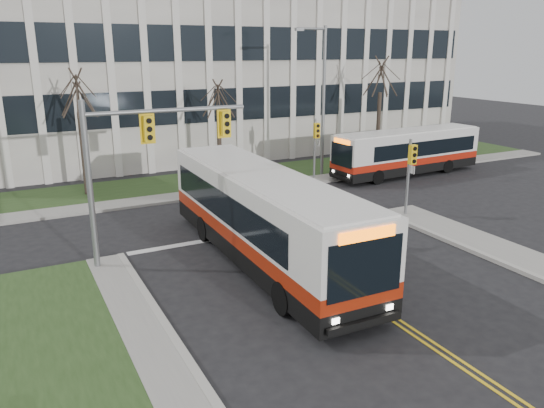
{
  "coord_description": "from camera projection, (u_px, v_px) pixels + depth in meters",
  "views": [
    {
      "loc": [
        -9.86,
        -11.95,
        7.87
      ],
      "look_at": [
        -0.72,
        5.82,
        2.0
      ],
      "focal_mm": 35.0,
      "sensor_mm": 36.0,
      "label": 1
    }
  ],
  "objects": [
    {
      "name": "signal_pole_near",
      "position": [
        410.0,
        167.0,
        25.08
      ],
      "size": [
        0.34,
        0.39,
        3.8
      ],
      "color": "slate",
      "rests_on": "ground"
    },
    {
      "name": "signal_pole_far",
      "position": [
        316.0,
        140.0,
        32.34
      ],
      "size": [
        0.34,
        0.39,
        3.8
      ],
      "color": "slate",
      "rests_on": "ground"
    },
    {
      "name": "office_building",
      "position": [
        198.0,
        73.0,
        42.85
      ],
      "size": [
        40.0,
        16.0,
        12.0
      ],
      "primitive_type": "cube",
      "color": "silver",
      "rests_on": "ground"
    },
    {
      "name": "building_lawn",
      "position": [
        265.0,
        174.0,
        34.28
      ],
      "size": [
        44.0,
        5.0,
        0.12
      ],
      "primitive_type": "cube",
      "color": "#29421C",
      "rests_on": "ground"
    },
    {
      "name": "tree_right",
      "position": [
        381.0,
        78.0,
        36.58
      ],
      "size": [
        1.8,
        1.8,
        8.25
      ],
      "color": "#42352B",
      "rests_on": "ground"
    },
    {
      "name": "directory_sign",
      "position": [
        232.0,
        162.0,
        32.44
      ],
      "size": [
        1.5,
        0.12,
        2.0
      ],
      "color": "slate",
      "rests_on": "ground"
    },
    {
      "name": "tree_left",
      "position": [
        78.0,
        95.0,
        27.92
      ],
      "size": [
        1.8,
        1.8,
        7.7
      ],
      "color": "#42352B",
      "rests_on": "ground"
    },
    {
      "name": "ground",
      "position": [
        376.0,
        308.0,
        16.74
      ],
      "size": [
        120.0,
        120.0,
        0.0
      ],
      "primitive_type": "plane",
      "color": "black",
      "rests_on": "ground"
    },
    {
      "name": "bus_cross",
      "position": [
        407.0,
        153.0,
        34.11
      ],
      "size": [
        10.7,
        2.88,
        2.82
      ],
      "primitive_type": null,
      "rotation": [
        0.0,
        0.0,
        -1.51
      ],
      "color": "silver",
      "rests_on": "ground"
    },
    {
      "name": "streetlight",
      "position": [
        321.0,
        94.0,
        32.62
      ],
      "size": [
        2.15,
        0.25,
        9.2
      ],
      "color": "slate",
      "rests_on": "ground"
    },
    {
      "name": "mast_arm_signal",
      "position": [
        135.0,
        152.0,
        19.19
      ],
      "size": [
        6.11,
        0.38,
        6.2
      ],
      "color": "slate",
      "rests_on": "ground"
    },
    {
      "name": "bus_main",
      "position": [
        264.0,
        219.0,
        19.91
      ],
      "size": [
        2.97,
        12.83,
        3.41
      ],
      "primitive_type": null,
      "rotation": [
        0.0,
        0.0,
        -0.02
      ],
      "color": "silver",
      "rests_on": "ground"
    },
    {
      "name": "tree_mid",
      "position": [
        218.0,
        100.0,
        31.77
      ],
      "size": [
        1.8,
        1.8,
        6.82
      ],
      "color": "#42352B",
      "rests_on": "ground"
    },
    {
      "name": "sidewalk_cross",
      "position": [
        285.0,
        183.0,
        31.89
      ],
      "size": [
        44.0,
        1.6,
        0.14
      ],
      "primitive_type": "cube",
      "color": "#9E9B93",
      "rests_on": "ground"
    }
  ]
}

